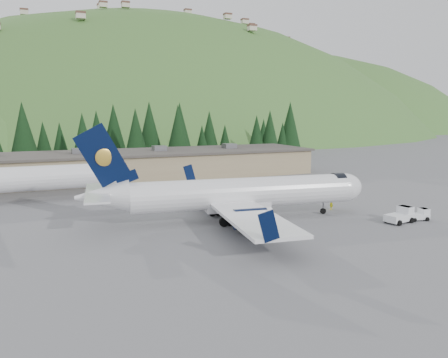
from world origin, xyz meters
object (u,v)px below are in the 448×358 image
(baggage_tug_b, at_px, (419,215))
(terminal_building, at_px, (134,165))
(airliner, at_px, (236,194))
(second_airliner, at_px, (16,179))
(ramp_worker, at_px, (331,203))
(baggage_tug_a, at_px, (401,215))

(baggage_tug_b, relative_size, terminal_building, 0.04)
(terminal_building, bearing_deg, airliner, -83.96)
(second_airliner, bearing_deg, terminal_building, 38.78)
(second_airliner, relative_size, terminal_building, 0.39)
(second_airliner, bearing_deg, ramp_worker, -29.91)
(baggage_tug_b, distance_m, terminal_building, 52.21)
(second_airliner, relative_size, baggage_tug_a, 7.60)
(second_airliner, bearing_deg, airliner, -42.43)
(second_airliner, bearing_deg, baggage_tug_b, -34.88)
(second_airliner, xyz_separation_m, ramp_worker, (37.69, -21.68, -2.43))
(airliner, bearing_deg, second_airliner, 145.02)
(airliner, relative_size, baggage_tug_a, 9.56)
(airliner, distance_m, second_airliner, 32.41)
(baggage_tug_a, relative_size, baggage_tug_b, 1.31)
(baggage_tug_a, bearing_deg, ramp_worker, 100.43)
(airliner, xyz_separation_m, baggage_tug_a, (16.94, -8.53, -2.25))
(second_airliner, xyz_separation_m, baggage_tug_b, (43.67, -30.45, -2.71))
(ramp_worker, bearing_deg, second_airliner, -62.69)
(ramp_worker, bearing_deg, baggage_tug_b, 91.54)
(airliner, height_order, ramp_worker, airliner)
(second_airliner, distance_m, baggage_tug_b, 53.31)
(ramp_worker, bearing_deg, baggage_tug_a, 77.25)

